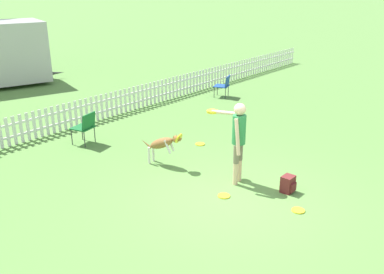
{
  "coord_description": "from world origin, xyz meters",
  "views": [
    {
      "loc": [
        -6.28,
        -4.34,
        4.13
      ],
      "look_at": [
        0.4,
        1.38,
        0.84
      ],
      "focal_mm": 40.0,
      "sensor_mm": 36.0,
      "label": 1
    }
  ],
  "objects_px": {
    "backpack_on_grass": "(288,184)",
    "folding_chair_blue_left": "(224,84)",
    "leaping_dog": "(163,143)",
    "frisbee_near_handler": "(200,144)",
    "handler_person": "(237,133)",
    "folding_chair_center": "(85,125)",
    "frisbee_midfield": "(224,196)",
    "frisbee_near_dog": "(298,210)"
  },
  "relations": [
    {
      "from": "backpack_on_grass",
      "to": "folding_chair_blue_left",
      "type": "relative_size",
      "value": 0.44
    },
    {
      "from": "leaping_dog",
      "to": "frisbee_near_handler",
      "type": "relative_size",
      "value": 4.56
    },
    {
      "from": "handler_person",
      "to": "folding_chair_center",
      "type": "relative_size",
      "value": 2.04
    },
    {
      "from": "folding_chair_blue_left",
      "to": "leaping_dog",
      "type": "bearing_deg",
      "value": 2.21
    },
    {
      "from": "frisbee_midfield",
      "to": "frisbee_near_handler",
      "type": "bearing_deg",
      "value": 49.22
    },
    {
      "from": "folding_chair_blue_left",
      "to": "handler_person",
      "type": "bearing_deg",
      "value": 17.12
    },
    {
      "from": "frisbee_midfield",
      "to": "frisbee_near_dog",
      "type": "bearing_deg",
      "value": -72.23
    },
    {
      "from": "frisbee_near_dog",
      "to": "handler_person",
      "type": "bearing_deg",
      "value": 81.6
    },
    {
      "from": "frisbee_near_dog",
      "to": "folding_chair_blue_left",
      "type": "bearing_deg",
      "value": 46.47
    },
    {
      "from": "frisbee_near_handler",
      "to": "folding_chair_blue_left",
      "type": "relative_size",
      "value": 0.31
    },
    {
      "from": "frisbee_midfield",
      "to": "folding_chair_blue_left",
      "type": "relative_size",
      "value": 0.31
    },
    {
      "from": "leaping_dog",
      "to": "frisbee_near_handler",
      "type": "bearing_deg",
      "value": 175.08
    },
    {
      "from": "handler_person",
      "to": "frisbee_midfield",
      "type": "height_order",
      "value": "handler_person"
    },
    {
      "from": "handler_person",
      "to": "frisbee_near_handler",
      "type": "relative_size",
      "value": 7.12
    },
    {
      "from": "leaping_dog",
      "to": "frisbee_near_dog",
      "type": "height_order",
      "value": "leaping_dog"
    },
    {
      "from": "frisbee_near_dog",
      "to": "folding_chair_center",
      "type": "distance_m",
      "value": 5.93
    },
    {
      "from": "frisbee_near_handler",
      "to": "frisbee_midfield",
      "type": "bearing_deg",
      "value": -130.78
    },
    {
      "from": "leaping_dog",
      "to": "frisbee_near_dog",
      "type": "distance_m",
      "value": 3.44
    },
    {
      "from": "backpack_on_grass",
      "to": "leaping_dog",
      "type": "bearing_deg",
      "value": 103.72
    },
    {
      "from": "frisbee_near_dog",
      "to": "folding_chair_blue_left",
      "type": "relative_size",
      "value": 0.31
    },
    {
      "from": "leaping_dog",
      "to": "folding_chair_blue_left",
      "type": "height_order",
      "value": "leaping_dog"
    },
    {
      "from": "handler_person",
      "to": "frisbee_near_dog",
      "type": "xyz_separation_m",
      "value": [
        -0.24,
        -1.61,
        -1.1
      ]
    },
    {
      "from": "leaping_dog",
      "to": "frisbee_midfield",
      "type": "distance_m",
      "value": 2.09
    },
    {
      "from": "folding_chair_center",
      "to": "frisbee_near_dog",
      "type": "bearing_deg",
      "value": 79.83
    },
    {
      "from": "handler_person",
      "to": "folding_chair_center",
      "type": "xyz_separation_m",
      "value": [
        -0.72,
        4.28,
        -0.6
      ]
    },
    {
      "from": "frisbee_midfield",
      "to": "folding_chair_center",
      "type": "bearing_deg",
      "value": 90.47
    },
    {
      "from": "frisbee_near_handler",
      "to": "backpack_on_grass",
      "type": "xyz_separation_m",
      "value": [
        -0.87,
        -3.05,
        0.16
      ]
    },
    {
      "from": "handler_person",
      "to": "frisbee_near_dog",
      "type": "relative_size",
      "value": 7.12
    },
    {
      "from": "frisbee_midfield",
      "to": "folding_chair_blue_left",
      "type": "xyz_separation_m",
      "value": [
        6.12,
        4.57,
        0.46
      ]
    },
    {
      "from": "frisbee_near_dog",
      "to": "folding_chair_center",
      "type": "xyz_separation_m",
      "value": [
        -0.49,
        5.88,
        0.5
      ]
    },
    {
      "from": "handler_person",
      "to": "frisbee_midfield",
      "type": "relative_size",
      "value": 7.12
    },
    {
      "from": "frisbee_midfield",
      "to": "folding_chair_center",
      "type": "relative_size",
      "value": 0.29
    },
    {
      "from": "folding_chair_blue_left",
      "to": "folding_chair_center",
      "type": "bearing_deg",
      "value": -20.85
    },
    {
      "from": "frisbee_near_handler",
      "to": "folding_chair_center",
      "type": "relative_size",
      "value": 0.29
    },
    {
      "from": "frisbee_midfield",
      "to": "folding_chair_center",
      "type": "distance_m",
      "value": 4.51
    },
    {
      "from": "frisbee_near_handler",
      "to": "frisbee_midfield",
      "type": "distance_m",
      "value": 2.88
    },
    {
      "from": "handler_person",
      "to": "frisbee_near_dog",
      "type": "height_order",
      "value": "handler_person"
    },
    {
      "from": "leaping_dog",
      "to": "backpack_on_grass",
      "type": "height_order",
      "value": "leaping_dog"
    },
    {
      "from": "backpack_on_grass",
      "to": "folding_chair_blue_left",
      "type": "xyz_separation_m",
      "value": [
        5.11,
        5.44,
        0.3
      ]
    },
    {
      "from": "frisbee_near_dog",
      "to": "backpack_on_grass",
      "type": "relative_size",
      "value": 0.7
    },
    {
      "from": "frisbee_near_dog",
      "to": "frisbee_midfield",
      "type": "xyz_separation_m",
      "value": [
        -0.45,
        1.41,
        0.0
      ]
    },
    {
      "from": "frisbee_near_handler",
      "to": "frisbee_midfield",
      "type": "xyz_separation_m",
      "value": [
        -1.88,
        -2.18,
        0.0
      ]
    }
  ]
}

